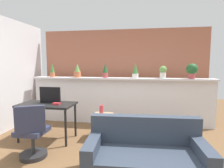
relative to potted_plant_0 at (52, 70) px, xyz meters
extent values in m
plane|color=brown|center=(1.80, -1.94, -1.37)|extent=(12.00, 12.00, 0.00)
cube|color=silver|center=(1.80, 0.06, -0.79)|extent=(4.59, 0.16, 1.16)
cube|color=silver|center=(1.80, 0.02, -0.19)|extent=(4.59, 0.33, 0.04)
cube|color=#AD664C|center=(1.80, 0.66, -0.12)|extent=(4.59, 0.10, 2.50)
cylinder|color=#C66B42|center=(0.00, 0.00, -0.11)|extent=(0.13, 0.13, 0.12)
cone|color=#3D843D|center=(0.00, 0.00, 0.07)|extent=(0.11, 0.11, 0.25)
cylinder|color=#C66B42|center=(0.69, 0.01, -0.10)|extent=(0.18, 0.18, 0.15)
cone|color=#669E4C|center=(0.69, 0.01, 0.08)|extent=(0.15, 0.15, 0.21)
cylinder|color=#B7474C|center=(1.44, 0.00, -0.11)|extent=(0.13, 0.13, 0.13)
cone|color=#235B2D|center=(1.44, 0.00, 0.07)|extent=(0.14, 0.14, 0.23)
cylinder|color=silver|center=(2.19, 0.02, -0.12)|extent=(0.16, 0.16, 0.11)
cone|color=#3D843D|center=(2.19, 0.02, 0.07)|extent=(0.13, 0.13, 0.27)
cylinder|color=silver|center=(2.86, 0.02, -0.10)|extent=(0.15, 0.15, 0.14)
sphere|color=#669E4C|center=(2.86, 0.02, 0.04)|extent=(0.18, 0.18, 0.18)
cylinder|color=#B7474C|center=(3.51, -0.01, -0.11)|extent=(0.15, 0.15, 0.13)
sphere|color=#235B2D|center=(3.51, -0.01, 0.05)|extent=(0.26, 0.26, 0.26)
cylinder|color=black|center=(-0.03, -1.44, -1.02)|extent=(0.04, 0.04, 0.71)
cylinder|color=black|center=(0.97, -1.44, -1.02)|extent=(0.04, 0.04, 0.71)
cylinder|color=black|center=(-0.03, -0.94, -1.02)|extent=(0.04, 0.04, 0.71)
cylinder|color=black|center=(0.97, -0.94, -1.02)|extent=(0.04, 0.04, 0.71)
cube|color=black|center=(0.47, -1.19, -0.64)|extent=(1.10, 0.60, 0.04)
cube|color=black|center=(0.51, -1.11, -0.46)|extent=(0.44, 0.04, 0.33)
cylinder|color=#262628|center=(0.60, -1.90, -1.34)|extent=(0.44, 0.44, 0.07)
cylinder|color=#333333|center=(0.60, -1.90, -1.13)|extent=(0.06, 0.06, 0.34)
cube|color=#2D334C|center=(0.60, -1.90, -0.92)|extent=(0.44, 0.44, 0.08)
cube|color=#2D334C|center=(0.68, -2.07, -0.67)|extent=(0.43, 0.26, 0.42)
cube|color=tan|center=(1.57, -0.92, -1.12)|extent=(0.40, 0.40, 0.50)
cube|color=black|center=(1.57, -1.11, -1.12)|extent=(0.28, 0.04, 0.28)
cylinder|color=#CC3D47|center=(1.54, -0.93, -0.77)|extent=(0.08, 0.08, 0.20)
cube|color=#B22D33|center=(0.71, -1.24, -0.60)|extent=(0.14, 0.10, 0.04)
cube|color=#333D4C|center=(2.43, -2.24, -1.17)|extent=(1.60, 0.85, 0.40)
cube|color=#333D4C|center=(2.42, -1.94, -0.77)|extent=(1.57, 0.25, 0.40)
cube|color=#333D4C|center=(1.73, -2.28, -0.89)|extent=(0.20, 0.77, 0.16)
cube|color=#333D4C|center=(3.13, -2.20, -0.89)|extent=(0.20, 0.77, 0.16)
camera|label=1|loc=(2.38, -4.57, 0.18)|focal=29.53mm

